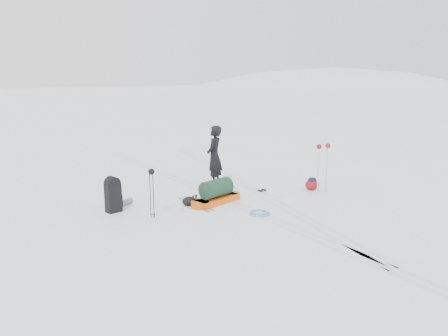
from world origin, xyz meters
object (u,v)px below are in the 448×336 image
(pulk_sled, at_px, (216,194))
(expedition_rucksack, at_px, (115,195))
(ski_poles_black, at_px, (151,178))
(skier, at_px, (214,156))

(pulk_sled, xyz_separation_m, expedition_rucksack, (-2.63, 0.67, 0.18))
(pulk_sled, height_order, expedition_rucksack, expedition_rucksack)
(ski_poles_black, bearing_deg, pulk_sled, -15.48)
(expedition_rucksack, bearing_deg, pulk_sled, -27.38)
(pulk_sled, relative_size, expedition_rucksack, 1.92)
(ski_poles_black, bearing_deg, expedition_rucksack, 98.03)
(skier, xyz_separation_m, pulk_sled, (-0.80, -1.56, -0.71))
(skier, bearing_deg, ski_poles_black, -7.94)
(pulk_sled, bearing_deg, skier, 46.04)
(skier, relative_size, ski_poles_black, 1.55)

